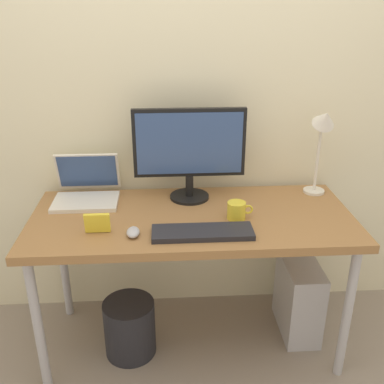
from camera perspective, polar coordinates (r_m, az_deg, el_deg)
The scene contains 12 objects.
ground_plane at distance 2.53m, azimuth -0.00°, elevation -18.43°, with size 6.00×6.00×0.00m, color gray.
back_wall at distance 2.31m, azimuth -0.64°, elevation 13.73°, with size 4.40×0.04×2.60m, color beige.
desk at distance 2.14m, azimuth -0.00°, elevation -4.56°, with size 1.52×0.67×0.75m.
monitor at distance 2.19m, azimuth -0.44°, elevation 5.60°, with size 0.55×0.20×0.47m.
laptop at distance 2.32m, azimuth -13.36°, elevation 0.41°, with size 0.32×0.28×0.22m.
desk_lamp at distance 2.31m, azimuth 16.45°, elevation 7.37°, with size 0.11×0.16×0.47m.
keyboard at distance 1.93m, azimuth 1.36°, elevation -5.20°, with size 0.44×0.14×0.02m, color #232328.
mouse at distance 1.94m, azimuth -7.57°, elevation -5.14°, with size 0.06×0.09×0.03m, color #B2B2B7.
coffee_mug at distance 2.07m, azimuth 5.77°, elevation -2.38°, with size 0.12×0.09×0.08m.
photo_frame at distance 1.97m, azimuth -12.06°, elevation -3.91°, with size 0.11×0.02×0.09m, color yellow.
computer_tower at distance 2.54m, azimuth 13.50°, elevation -13.00°, with size 0.18×0.36×0.42m, color #B2B2B7.
wastebasket at distance 2.39m, azimuth -7.99°, elevation -16.85°, with size 0.26×0.26×0.30m, color #232328.
Camera 1 is at (-0.12, -1.88, 1.69)m, focal length 41.55 mm.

